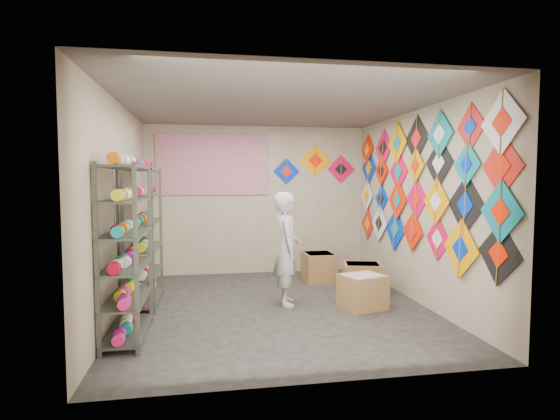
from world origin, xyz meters
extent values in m
plane|color=black|center=(0.00, 0.00, 0.00)|extent=(4.50, 4.50, 0.00)
plane|color=tan|center=(0.00, 2.25, 1.35)|extent=(4.00, 0.00, 4.00)
plane|color=tan|center=(0.00, -2.25, 1.35)|extent=(4.00, 0.00, 4.00)
plane|color=tan|center=(-2.00, 0.00, 1.35)|extent=(0.00, 4.50, 4.50)
plane|color=tan|center=(2.00, 0.00, 1.35)|extent=(0.00, 4.50, 4.50)
plane|color=#6A635A|center=(0.00, 0.00, 2.70)|extent=(4.50, 4.50, 0.00)
cube|color=#4C5147|center=(-1.78, -0.85, 0.95)|extent=(0.40, 1.10, 1.90)
cube|color=#4C5147|center=(-1.78, 0.45, 0.95)|extent=(0.40, 1.10, 1.90)
cylinder|color=#F51B76|center=(-1.78, -1.33, 1.04)|extent=(0.12, 0.10, 0.12)
cylinder|color=orange|center=(-1.78, -1.14, 1.04)|extent=(0.12, 0.10, 0.12)
cylinder|color=yellow|center=(-1.78, -0.95, 1.04)|extent=(0.12, 0.10, 0.12)
cylinder|color=white|center=(-1.78, -0.75, 1.04)|extent=(0.12, 0.10, 0.12)
cylinder|color=red|center=(-1.78, -0.56, 1.04)|extent=(0.12, 0.10, 0.12)
cylinder|color=#A51BA0|center=(-1.78, -0.37, 1.04)|extent=(0.12, 0.10, 0.12)
cylinder|color=beige|center=(-1.78, -0.03, 1.04)|extent=(0.12, 0.10, 0.12)
cylinder|color=teal|center=(-1.78, 0.16, 1.04)|extent=(0.12, 0.10, 0.12)
cylinder|color=#F51B76|center=(-1.78, 0.35, 1.04)|extent=(0.12, 0.10, 0.12)
cylinder|color=orange|center=(-1.78, 0.55, 1.04)|extent=(0.12, 0.10, 0.12)
cylinder|color=yellow|center=(-1.78, 0.74, 1.04)|extent=(0.12, 0.10, 0.12)
cylinder|color=white|center=(-1.78, 0.93, 1.04)|extent=(0.12, 0.10, 0.12)
cube|color=black|center=(1.99, -1.81, 0.98)|extent=(0.04, 0.68, 0.67)
cube|color=#F69800|center=(1.97, -1.16, 0.93)|extent=(0.03, 0.71, 0.71)
cube|color=#E10745|center=(1.99, -0.62, 0.97)|extent=(0.01, 0.58, 0.58)
cube|color=#FA1D00|center=(1.97, 0.04, 0.99)|extent=(0.03, 0.60, 0.60)
cube|color=#0030CD|center=(1.99, 0.65, 0.96)|extent=(0.04, 0.70, 0.70)
cube|color=white|center=(1.97, 1.25, 0.99)|extent=(0.04, 0.64, 0.64)
cube|color=red|center=(1.99, 1.83, 0.92)|extent=(0.02, 0.59, 0.59)
cube|color=#087E8C|center=(1.97, -1.84, 1.41)|extent=(0.01, 0.65, 0.65)
cube|color=black|center=(1.99, -1.21, 1.44)|extent=(0.03, 0.71, 0.71)
cube|color=#F69800|center=(1.97, -0.59, 1.45)|extent=(0.02, 0.62, 0.62)
cube|color=#E10745|center=(1.99, -0.03, 1.45)|extent=(0.02, 0.60, 0.60)
cube|color=#FA1D00|center=(1.97, 0.56, 1.42)|extent=(0.02, 0.62, 0.62)
cube|color=#0030CD|center=(1.99, 1.21, 1.41)|extent=(0.03, 0.51, 0.51)
cube|color=white|center=(1.97, 1.84, 1.43)|extent=(0.04, 0.57, 0.57)
cube|color=red|center=(1.99, -1.80, 1.86)|extent=(0.01, 0.64, 0.64)
cube|color=#087E8C|center=(1.97, -1.23, 1.90)|extent=(0.03, 0.51, 0.51)
cube|color=black|center=(1.99, -0.61, 1.94)|extent=(0.03, 0.66, 0.66)
cube|color=#F69800|center=(1.97, -0.01, 1.92)|extent=(0.02, 0.50, 0.50)
cube|color=#E10745|center=(1.99, 0.57, 1.85)|extent=(0.03, 0.63, 0.63)
cube|color=#FA1D00|center=(1.97, 1.19, 1.88)|extent=(0.02, 0.53, 0.53)
cube|color=#0030CD|center=(1.99, 1.80, 1.94)|extent=(0.02, 0.65, 0.65)
cube|color=white|center=(1.97, -1.81, 2.30)|extent=(0.02, 0.67, 0.67)
cube|color=red|center=(1.99, -1.26, 2.31)|extent=(0.01, 0.55, 0.55)
cube|color=#087E8C|center=(1.97, -0.64, 2.30)|extent=(0.01, 0.61, 0.61)
cube|color=black|center=(1.99, 0.01, 2.30)|extent=(0.04, 0.68, 0.68)
cube|color=#F69800|center=(1.97, 0.60, 2.29)|extent=(0.02, 0.66, 0.66)
cube|color=#E10745|center=(1.99, 1.16, 2.25)|extent=(0.04, 0.67, 0.67)
cube|color=#FA1D00|center=(1.97, 1.86, 2.27)|extent=(0.02, 0.56, 0.56)
cube|color=#0030CD|center=(0.55, 2.24, 1.88)|extent=(0.50, 0.02, 0.50)
cube|color=#F69800|center=(1.10, 2.24, 2.08)|extent=(0.61, 0.02, 0.61)
cube|color=#E10745|center=(1.60, 2.24, 1.92)|extent=(0.54, 0.02, 0.54)
cube|color=#8054B6|center=(-0.80, 2.23, 2.00)|extent=(2.00, 0.01, 1.10)
imported|color=beige|center=(0.16, 0.12, 0.78)|extent=(0.63, 0.47, 1.56)
cube|color=olive|center=(1.13, -0.25, 0.23)|extent=(0.66, 0.59, 0.46)
cube|color=olive|center=(1.40, 0.50, 0.23)|extent=(0.65, 0.57, 0.46)
cube|color=olive|center=(0.95, 1.37, 0.24)|extent=(0.52, 0.57, 0.48)
camera|label=1|loc=(-0.92, -5.74, 1.73)|focal=28.00mm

